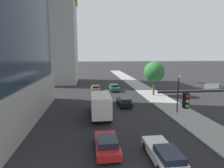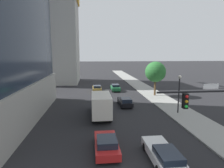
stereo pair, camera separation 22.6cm
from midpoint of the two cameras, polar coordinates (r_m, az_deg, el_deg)
sidewalk at (r=32.06m, az=16.15°, el=-5.45°), size 4.34×120.00×0.15m
construction_building at (r=55.40m, az=-17.14°, el=14.85°), size 13.71×13.67×34.48m
traffic_light_pole at (r=15.06m, az=28.34°, el=-6.40°), size 5.97×0.48×5.95m
street_lamp at (r=26.26m, az=19.82°, el=-1.12°), size 0.44×0.44×5.03m
street_tree at (r=36.33m, az=13.15°, el=3.57°), size 3.84×3.84×6.38m
car_black at (r=29.21m, az=4.21°, el=-5.29°), size 1.77×4.63×1.39m
car_red at (r=16.06m, az=-1.25°, el=-17.65°), size 1.85×4.40×1.36m
car_green at (r=41.08m, az=1.13°, el=-1.03°), size 1.76×4.69×1.46m
car_white at (r=15.14m, az=15.49°, el=-19.60°), size 1.81×4.71×1.39m
car_gold at (r=40.58m, az=-4.38°, el=-1.27°), size 1.86×4.09×1.33m
box_truck at (r=24.12m, az=-3.12°, el=-5.85°), size 2.32×7.20×3.02m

